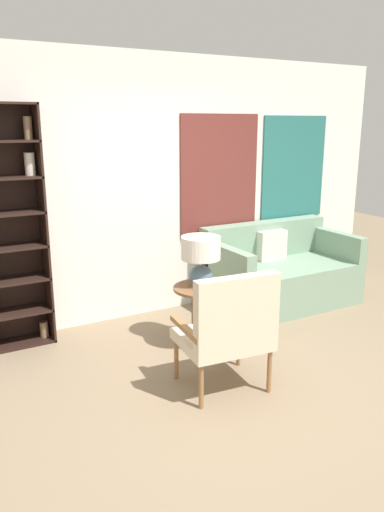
# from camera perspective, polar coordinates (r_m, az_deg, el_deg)

# --- Properties ---
(ground_plane) EXTENTS (14.00, 14.00, 0.00)m
(ground_plane) POSITION_cam_1_polar(r_m,az_deg,el_deg) (3.92, 5.93, -16.02)
(ground_plane) COLOR #847056
(wall_back) EXTENTS (6.40, 0.08, 2.70)m
(wall_back) POSITION_cam_1_polar(r_m,az_deg,el_deg) (5.21, -6.09, 7.63)
(wall_back) COLOR white
(wall_back) RESTS_ON ground_plane
(armchair) EXTENTS (0.71, 0.63, 0.97)m
(armchair) POSITION_cam_1_polar(r_m,az_deg,el_deg) (3.76, 4.30, -7.98)
(armchair) COLOR olive
(armchair) RESTS_ON ground_plane
(couch) EXTENTS (1.66, 0.92, 0.90)m
(couch) POSITION_cam_1_polar(r_m,az_deg,el_deg) (5.80, 9.92, -2.07)
(couch) COLOR gray
(couch) RESTS_ON ground_plane
(side_table) EXTENTS (0.52, 0.52, 0.58)m
(side_table) POSITION_cam_1_polar(r_m,az_deg,el_deg) (4.54, 1.14, -4.33)
(side_table) COLOR brown
(side_table) RESTS_ON ground_plane
(table_lamp) EXTENTS (0.36, 0.36, 0.46)m
(table_lamp) POSITION_cam_1_polar(r_m,az_deg,el_deg) (4.47, 1.00, 0.09)
(table_lamp) COLOR slate
(table_lamp) RESTS_ON side_table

